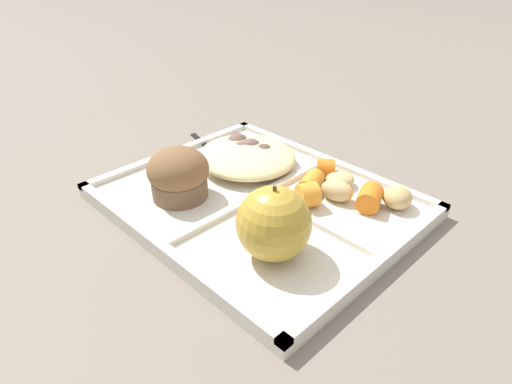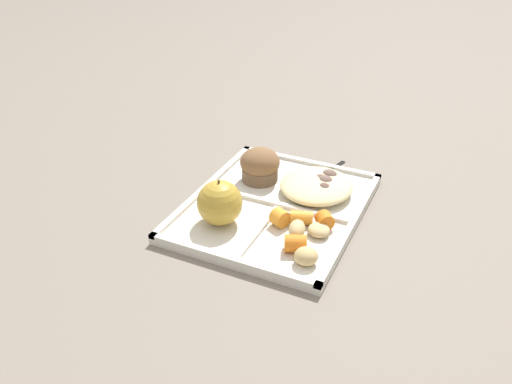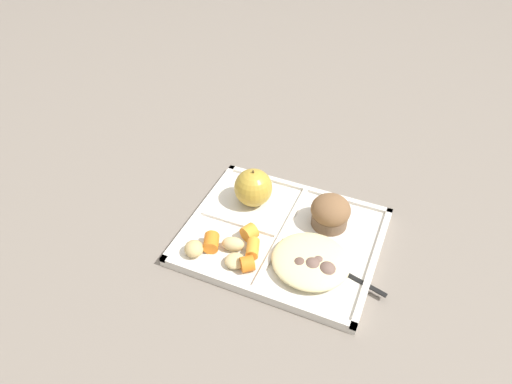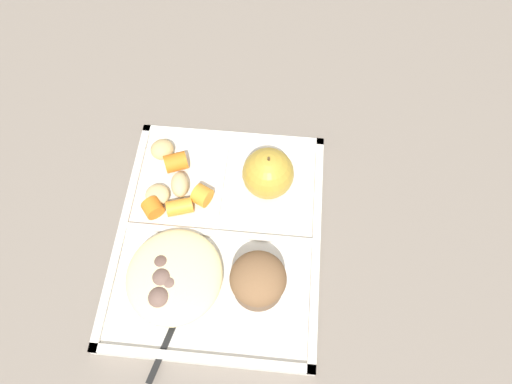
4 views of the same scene
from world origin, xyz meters
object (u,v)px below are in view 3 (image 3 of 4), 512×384
(lunch_tray, at_px, (282,237))
(plastic_fork, at_px, (338,269))
(bran_muffin, at_px, (330,212))
(green_apple, at_px, (253,188))

(lunch_tray, distance_m, plastic_fork, 0.12)
(lunch_tray, height_order, plastic_fork, lunch_tray)
(bran_muffin, bearing_deg, plastic_fork, -64.85)
(lunch_tray, height_order, bran_muffin, bran_muffin)
(green_apple, xyz_separation_m, bran_muffin, (0.15, 0.00, -0.01))
(lunch_tray, bearing_deg, green_apple, 143.81)
(bran_muffin, bearing_deg, lunch_tray, -138.67)
(lunch_tray, relative_size, green_apple, 4.41)
(bran_muffin, height_order, plastic_fork, bran_muffin)
(bran_muffin, relative_size, plastic_fork, 0.49)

